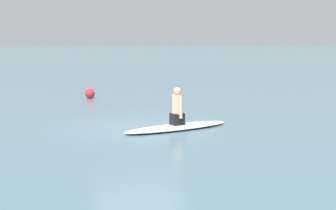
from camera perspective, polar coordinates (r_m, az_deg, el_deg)
The scene contains 4 objects.
ground_plane at distance 13.18m, azimuth -3.70°, elevation -2.71°, with size 400.00×400.00×0.00m, color slate.
surfboard at distance 12.84m, azimuth 1.13°, elevation -2.69°, with size 3.24×0.78×0.13m, color silver.
person_paddler at distance 12.75m, azimuth 1.13°, elevation -0.35°, with size 0.40×0.45×1.03m.
buoy_marker at distance 19.98m, azimuth -9.47°, elevation 1.39°, with size 0.41×0.41×0.41m, color red.
Camera 1 is at (2.98, 12.61, 2.40)m, focal length 50.12 mm.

